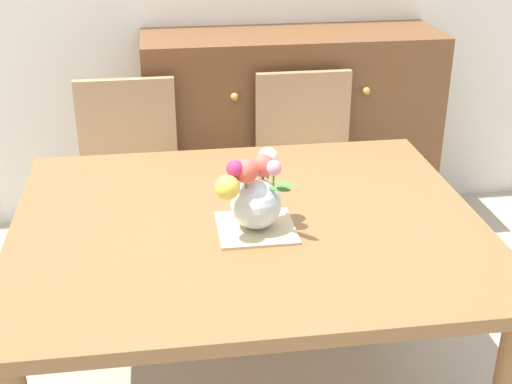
% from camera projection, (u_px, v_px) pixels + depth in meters
% --- Properties ---
extents(dining_table, '(1.40, 1.17, 0.74)m').
position_uv_depth(dining_table, '(248.00, 244.00, 2.14)').
color(dining_table, olive).
rests_on(dining_table, ground_plane).
extents(chair_left, '(0.42, 0.42, 0.90)m').
position_uv_depth(chair_left, '(130.00, 172.00, 2.98)').
color(chair_left, tan).
rests_on(chair_left, ground_plane).
extents(chair_right, '(0.42, 0.42, 0.90)m').
position_uv_depth(chair_right, '(307.00, 162.00, 3.08)').
color(chair_right, tan).
rests_on(chair_right, ground_plane).
extents(dresser, '(1.40, 0.47, 1.00)m').
position_uv_depth(dresser, '(290.00, 135.00, 3.45)').
color(dresser, brown).
rests_on(dresser, ground_plane).
extents(placemat, '(0.23, 0.23, 0.01)m').
position_uv_depth(placemat, '(256.00, 228.00, 2.05)').
color(placemat, '#CCB789').
rests_on(placemat, dining_table).
extents(flower_vase, '(0.23, 0.18, 0.23)m').
position_uv_depth(flower_vase, '(254.00, 194.00, 2.00)').
color(flower_vase, silver).
rests_on(flower_vase, placemat).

